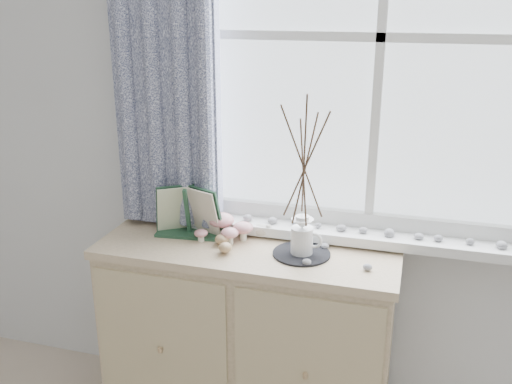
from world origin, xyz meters
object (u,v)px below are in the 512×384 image
twig_pitcher (304,162)px  sideboard (248,339)px  botanical_book (186,213)px  toadstool_cluster (227,226)px

twig_pitcher → sideboard: bearing=178.0°
botanical_book → sideboard: bearing=-9.4°
toadstool_cluster → twig_pitcher: bearing=-11.4°
toadstool_cluster → botanical_book: bearing=-166.1°
sideboard → botanical_book: size_ratio=3.79×
botanical_book → toadstool_cluster: (0.16, 0.04, -0.05)m
toadstool_cluster → twig_pitcher: twig_pitcher is taller
botanical_book → twig_pitcher: twig_pitcher is taller
botanical_book → toadstool_cluster: bearing=8.0°
sideboard → twig_pitcher: 0.82m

